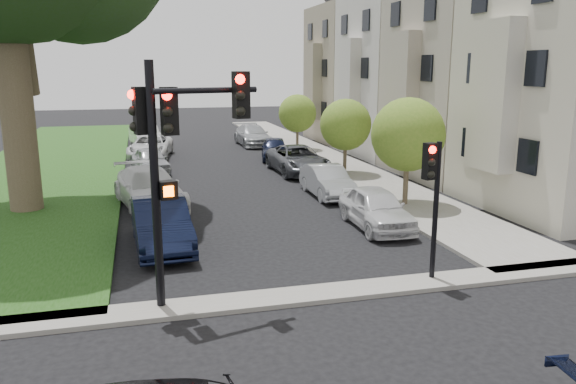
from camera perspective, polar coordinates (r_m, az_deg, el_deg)
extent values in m
plane|color=black|center=(12.42, 6.08, -13.98)|extent=(140.00, 140.00, 0.00)
cube|color=#18400C|center=(35.14, -22.71, 2.60)|extent=(8.00, 44.00, 0.12)
cube|color=gray|center=(36.43, 2.64, 3.89)|extent=(3.50, 44.00, 0.12)
cube|color=gray|center=(14.11, 3.16, -10.30)|extent=(60.00, 1.00, 0.12)
cube|color=beige|center=(22.35, 20.14, 9.14)|extent=(0.70, 2.20, 5.50)
cube|color=black|center=(22.50, 20.98, 11.65)|extent=(0.08, 3.60, 6.00)
cube|color=tan|center=(30.71, 18.18, 10.94)|extent=(7.00, 7.40, 10.00)
cube|color=tan|center=(28.83, 11.56, 10.24)|extent=(0.70, 2.20, 5.50)
cube|color=black|center=(28.94, 12.19, 12.20)|extent=(0.08, 3.60, 6.00)
cube|color=beige|center=(37.24, 11.84, 11.46)|extent=(7.00, 7.40, 10.00)
cube|color=beige|center=(35.71, 6.17, 10.81)|extent=(0.70, 2.20, 5.50)
cube|color=black|center=(35.80, 6.67, 12.40)|extent=(0.08, 3.60, 6.00)
cube|color=gray|center=(44.09, 7.42, 11.74)|extent=(7.00, 7.40, 10.00)
cube|color=gray|center=(42.80, 2.53, 11.14)|extent=(0.70, 2.20, 5.50)
cube|color=black|center=(42.88, 2.94, 12.48)|extent=(0.08, 3.60, 6.00)
cylinder|color=#4B3F2B|center=(23.67, -25.91, 8.60)|extent=(1.22, 1.22, 8.84)
cylinder|color=#4B3F2B|center=(23.11, 11.87, 1.08)|extent=(0.21, 0.21, 2.10)
sphere|color=#507A1F|center=(22.82, 12.09, 5.73)|extent=(2.94, 2.94, 2.94)
cylinder|color=#4B3F2B|center=(29.44, 5.80, 3.51)|extent=(0.19, 0.19, 1.89)
sphere|color=#507A1F|center=(29.22, 5.87, 6.82)|extent=(2.65, 2.65, 2.65)
cylinder|color=#4B3F2B|center=(38.07, 0.95, 5.55)|extent=(0.18, 0.18, 1.81)
sphere|color=#507A1F|center=(37.91, 0.96, 8.00)|extent=(2.53, 2.53, 2.53)
cylinder|color=black|center=(12.84, -13.32, 0.13)|extent=(0.24, 0.24, 5.70)
cylinder|color=black|center=(12.65, -8.28, 10.18)|extent=(2.36, 0.74, 0.13)
cube|color=black|center=(12.61, -11.97, 8.04)|extent=(0.39, 0.36, 1.04)
cube|color=black|center=(12.77, -4.80, 9.79)|extent=(0.39, 0.36, 1.04)
cube|color=black|center=(12.87, -14.74, 7.98)|extent=(0.36, 0.39, 1.04)
sphere|color=#FF0C05|center=(12.42, -12.00, 9.59)|extent=(0.22, 0.22, 0.22)
sphere|color=black|center=(12.48, -11.85, 6.38)|extent=(0.22, 0.22, 0.22)
cube|color=black|center=(12.85, -12.10, 0.20)|extent=(0.44, 0.36, 0.42)
cube|color=#FF5905|center=(12.70, -12.07, 0.06)|extent=(0.24, 0.03, 0.24)
cylinder|color=black|center=(14.96, 14.74, -2.10)|extent=(0.16, 0.16, 3.72)
cube|color=black|center=(14.56, 14.20, 3.04)|extent=(0.34, 0.30, 0.93)
sphere|color=#FF0C05|center=(14.39, 14.55, 4.18)|extent=(0.20, 0.20, 0.20)
imported|color=silver|center=(19.92, 8.94, -1.61)|extent=(1.82, 4.25, 1.43)
imported|color=#999BA0|center=(24.59, 4.00, 1.12)|extent=(1.44, 4.10, 1.35)
imported|color=#3F4247|center=(29.94, 1.01, 3.31)|extent=(2.60, 5.36, 1.47)
imported|color=black|center=(34.48, -1.35, 4.44)|extent=(2.36, 4.22, 1.36)
imported|color=#999BA0|center=(40.85, -3.61, 5.76)|extent=(2.21, 5.10, 1.46)
imported|color=black|center=(17.95, -12.77, -3.19)|extent=(1.89, 4.73, 1.53)
imported|color=silver|center=(23.26, -13.91, 0.39)|extent=(3.21, 5.72, 1.57)
imported|color=#999BA0|center=(31.09, -13.80, 3.16)|extent=(2.21, 4.10, 1.33)
imported|color=silver|center=(36.22, -13.78, 4.53)|extent=(3.15, 5.43, 1.42)
imported|color=silver|center=(41.55, -14.32, 5.61)|extent=(2.38, 5.06, 1.61)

